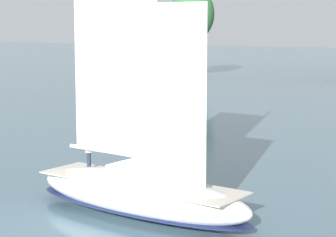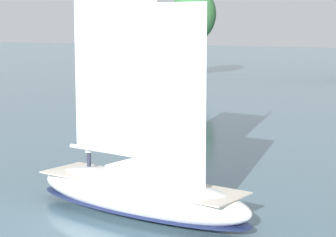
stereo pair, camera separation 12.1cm
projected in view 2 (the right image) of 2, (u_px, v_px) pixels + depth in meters
The scene contains 4 objects.
ground_plane at pixel (139, 215), 29.46m from camera, with size 400.00×400.00×0.00m, color slate.
tree_shore_center at pixel (194, 14), 99.90m from camera, with size 6.78×6.78×13.95m.
sailboat_main at pixel (140, 189), 29.27m from camera, with size 11.95×5.41×15.86m.
channel_buoy at pixel (156, 150), 40.16m from camera, with size 1.14×1.14×2.06m.
Camera 2 is at (13.38, -25.20, 8.62)m, focal length 70.00 mm.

